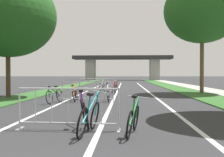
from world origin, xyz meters
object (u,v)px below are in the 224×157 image
at_px(crowd_barrier_second, 88,92).
at_px(bicycle_orange_5, 75,94).
at_px(bicycle_white_7, 108,94).
at_px(crowd_barrier_third, 97,86).
at_px(tree_right_pine_far, 202,11).
at_px(crowd_barrier_nearest, 68,109).
at_px(bicycle_green_3, 133,119).
at_px(bicycle_black_6, 55,96).
at_px(bicycle_red_0, 115,88).
at_px(bicycle_silver_2, 102,87).
at_px(bicycle_purple_1, 84,112).
at_px(bicycle_teal_4, 89,117).
at_px(tree_left_oak_near, 8,16).

relative_size(crowd_barrier_second, bicycle_orange_5, 1.54).
xyz_separation_m(crowd_barrier_second, bicycle_white_7, (0.97, 0.47, -0.16)).
bearing_deg(crowd_barrier_third, tree_right_pine_far, -4.70).
height_order(crowd_barrier_nearest, crowd_barrier_third, same).
bearing_deg(bicycle_green_3, bicycle_black_6, 128.84).
height_order(crowd_barrier_nearest, bicycle_red_0, crowd_barrier_nearest).
distance_m(bicycle_black_6, bicycle_white_7, 2.67).
xyz_separation_m(tree_right_pine_far, bicycle_silver_2, (-7.04, 1.17, -5.38)).
xyz_separation_m(crowd_barrier_third, bicycle_white_7, (1.22, -6.12, -0.16)).
height_order(tree_right_pine_far, bicycle_purple_1, tree_right_pine_far).
distance_m(crowd_barrier_nearest, bicycle_black_6, 6.36).
distance_m(bicycle_silver_2, bicycle_green_3, 14.28).
bearing_deg(crowd_barrier_nearest, bicycle_teal_4, -33.62).
xyz_separation_m(crowd_barrier_nearest, bicycle_red_0, (0.64, 12.77, -0.16)).
height_order(crowd_barrier_second, bicycle_teal_4, crowd_barrier_second).
bearing_deg(bicycle_green_3, crowd_barrier_second, 116.34).
distance_m(bicycle_purple_1, bicycle_teal_4, 0.96).
bearing_deg(tree_left_oak_near, bicycle_black_6, -36.68).
distance_m(crowd_barrier_third, bicycle_orange_5, 6.03).
height_order(bicycle_red_0, bicycle_teal_4, bicycle_teal_4).
bearing_deg(crowd_barrier_second, bicycle_silver_2, 89.08).
relative_size(tree_right_pine_far, bicycle_silver_2, 4.60).
height_order(crowd_barrier_third, bicycle_green_3, crowd_barrier_third).
distance_m(crowd_barrier_third, bicycle_black_6, 7.23).
height_order(bicycle_black_6, bicycle_white_7, bicycle_white_7).
height_order(tree_right_pine_far, bicycle_teal_4, tree_right_pine_far).
bearing_deg(crowd_barrier_second, crowd_barrier_nearest, -86.27).
xyz_separation_m(tree_left_oak_near, bicycle_black_6, (3.32, -2.48, -4.30)).
distance_m(crowd_barrier_second, bicycle_silver_2, 7.16).
xyz_separation_m(bicycle_orange_5, bicycle_white_7, (1.72, -0.12, -0.01)).
relative_size(bicycle_silver_2, bicycle_black_6, 1.03).
xyz_separation_m(tree_left_oak_near, crowd_barrier_third, (4.58, 4.64, -4.14)).
relative_size(tree_left_oak_near, tree_right_pine_far, 0.87).
xyz_separation_m(crowd_barrier_third, bicycle_red_0, (1.32, -0.41, -0.16)).
distance_m(crowd_barrier_nearest, bicycle_purple_1, 0.64).
bearing_deg(bicycle_purple_1, tree_left_oak_near, 112.21).
height_order(tree_left_oak_near, crowd_barrier_third, tree_left_oak_near).
bearing_deg(bicycle_teal_4, bicycle_silver_2, 101.10).
xyz_separation_m(crowd_barrier_nearest, bicycle_green_3, (1.59, -0.41, -0.16)).
distance_m(bicycle_purple_1, bicycle_white_7, 6.53).
relative_size(bicycle_purple_1, bicycle_green_3, 1.11).
bearing_deg(bicycle_orange_5, bicycle_silver_2, 78.58).
distance_m(crowd_barrier_nearest, bicycle_green_3, 1.64).
distance_m(bicycle_red_0, bicycle_black_6, 7.19).
distance_m(tree_left_oak_near, bicycle_teal_4, 11.48).
bearing_deg(tree_left_oak_near, bicycle_silver_2, 46.49).
relative_size(tree_left_oak_near, bicycle_white_7, 4.42).
bearing_deg(bicycle_red_0, tree_left_oak_near, -156.06).
height_order(bicycle_purple_1, bicycle_orange_5, bicycle_purple_1).
distance_m(bicycle_teal_4, bicycle_black_6, 6.91).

